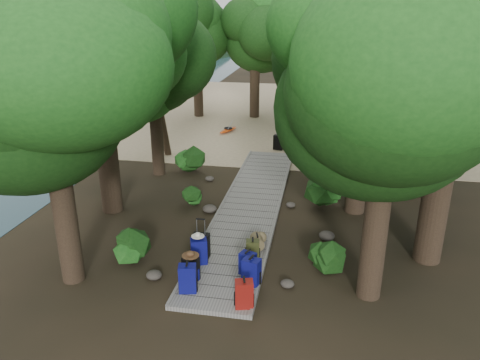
% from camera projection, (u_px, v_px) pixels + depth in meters
% --- Properties ---
extents(ground, '(120.00, 120.00, 0.00)m').
position_uv_depth(ground, '(246.00, 220.00, 15.08)').
color(ground, '#2F2417').
rests_on(ground, ground).
extents(sand_beach, '(40.00, 22.00, 0.02)m').
position_uv_depth(sand_beach, '(288.00, 112.00, 29.78)').
color(sand_beach, tan).
rests_on(sand_beach, ground).
extents(distant_hill, '(32.00, 16.00, 12.00)m').
position_uv_depth(distant_hill, '(24.00, 52.00, 65.95)').
color(distant_hill, black).
rests_on(distant_hill, ground).
extents(boardwalk, '(2.00, 12.00, 0.12)m').
position_uv_depth(boardwalk, '(251.00, 206.00, 15.98)').
color(boardwalk, gray).
rests_on(boardwalk, ground).
extents(backpack_left_a, '(0.46, 0.37, 0.77)m').
position_uv_depth(backpack_left_a, '(188.00, 277.00, 11.03)').
color(backpack_left_a, navy).
rests_on(backpack_left_a, boardwalk).
extents(backpack_left_b, '(0.45, 0.39, 0.69)m').
position_uv_depth(backpack_left_b, '(191.00, 267.00, 11.50)').
color(backpack_left_b, black).
rests_on(backpack_left_b, boardwalk).
extents(backpack_left_c, '(0.50, 0.43, 0.78)m').
position_uv_depth(backpack_left_c, '(199.00, 250.00, 12.24)').
color(backpack_left_c, navy).
rests_on(backpack_left_c, boardwalk).
extents(backpack_right_a, '(0.46, 0.38, 0.72)m').
position_uv_depth(backpack_right_a, '(244.00, 293.00, 10.48)').
color(backpack_right_a, maroon).
rests_on(backpack_right_a, boardwalk).
extents(backpack_right_b, '(0.48, 0.39, 0.75)m').
position_uv_depth(backpack_right_b, '(251.00, 270.00, 11.32)').
color(backpack_right_b, navy).
rests_on(backpack_right_b, boardwalk).
extents(backpack_right_c, '(0.46, 0.39, 0.66)m').
position_uv_depth(backpack_right_c, '(248.00, 262.00, 11.76)').
color(backpack_right_c, navy).
rests_on(backpack_right_c, boardwalk).
extents(backpack_right_d, '(0.39, 0.31, 0.54)m').
position_uv_depth(backpack_right_d, '(253.00, 248.00, 12.57)').
color(backpack_right_d, '#373D17').
rests_on(backpack_right_d, boardwalk).
extents(duffel_right_khaki, '(0.48, 0.61, 0.35)m').
position_uv_depth(duffel_right_khaki, '(257.00, 241.00, 13.11)').
color(duffel_right_khaki, brown).
rests_on(duffel_right_khaki, boardwalk).
extents(suitcase_on_boardwalk, '(0.44, 0.25, 0.68)m').
position_uv_depth(suitcase_on_boardwalk, '(201.00, 245.00, 12.57)').
color(suitcase_on_boardwalk, black).
rests_on(suitcase_on_boardwalk, boardwalk).
extents(lone_suitcase_on_sand, '(0.49, 0.34, 0.70)m').
position_uv_depth(lone_suitcase_on_sand, '(278.00, 142.00, 22.13)').
color(lone_suitcase_on_sand, black).
rests_on(lone_suitcase_on_sand, sand_beach).
extents(hat_brown, '(0.43, 0.43, 0.13)m').
position_uv_depth(hat_brown, '(190.00, 253.00, 11.34)').
color(hat_brown, '#51351E').
rests_on(hat_brown, backpack_left_b).
extents(hat_white, '(0.34, 0.34, 0.11)m').
position_uv_depth(hat_white, '(198.00, 234.00, 12.10)').
color(hat_white, silver).
rests_on(hat_white, backpack_left_c).
extents(kayak, '(1.77, 3.20, 0.32)m').
position_uv_depth(kayak, '(228.00, 129.00, 25.17)').
color(kayak, '#C44110').
rests_on(kayak, sand_beach).
extents(sun_lounger, '(1.23, 1.84, 0.57)m').
position_uv_depth(sun_lounger, '(335.00, 139.00, 22.88)').
color(sun_lounger, silver).
rests_on(sun_lounger, sand_beach).
extents(tree_right_a, '(4.85, 4.85, 8.09)m').
position_uv_depth(tree_right_a, '(387.00, 131.00, 9.79)').
color(tree_right_a, black).
rests_on(tree_right_a, ground).
extents(tree_right_b, '(5.73, 5.73, 10.24)m').
position_uv_depth(tree_right_b, '(457.00, 68.00, 10.96)').
color(tree_right_b, black).
rests_on(tree_right_b, ground).
extents(tree_right_c, '(5.47, 5.47, 9.47)m').
position_uv_depth(tree_right_c, '(368.00, 68.00, 14.06)').
color(tree_right_c, black).
rests_on(tree_right_c, ground).
extents(tree_right_d, '(5.88, 5.88, 10.78)m').
position_uv_depth(tree_right_d, '(440.00, 41.00, 15.25)').
color(tree_right_d, black).
rests_on(tree_right_d, ground).
extents(tree_right_e, '(4.58, 4.58, 8.25)m').
position_uv_depth(tree_right_e, '(380.00, 65.00, 19.60)').
color(tree_right_e, black).
rests_on(tree_right_e, ground).
extents(tree_right_f, '(4.89, 4.89, 8.74)m').
position_uv_depth(tree_right_f, '(434.00, 55.00, 20.89)').
color(tree_right_f, black).
rests_on(tree_right_f, ground).
extents(tree_left_a, '(4.74, 4.74, 7.89)m').
position_uv_depth(tree_left_a, '(52.00, 128.00, 10.47)').
color(tree_left_a, black).
rests_on(tree_left_a, ground).
extents(tree_left_b, '(5.42, 5.42, 9.76)m').
position_uv_depth(tree_left_b, '(97.00, 62.00, 14.08)').
color(tree_left_b, black).
rests_on(tree_left_b, ground).
extents(tree_left_c, '(4.05, 4.05, 7.05)m').
position_uv_depth(tree_left_c, '(154.00, 87.00, 17.92)').
color(tree_left_c, black).
rests_on(tree_left_c, ground).
extents(tree_back_a, '(4.84, 4.84, 8.37)m').
position_uv_depth(tree_back_a, '(255.00, 46.00, 27.16)').
color(tree_back_a, black).
rests_on(tree_back_a, ground).
extents(tree_back_b, '(5.57, 5.57, 9.94)m').
position_uv_depth(tree_back_b, '(329.00, 31.00, 27.77)').
color(tree_back_b, black).
rests_on(tree_back_b, ground).
extents(tree_back_c, '(4.71, 4.71, 8.49)m').
position_uv_depth(tree_back_c, '(372.00, 46.00, 26.85)').
color(tree_back_c, black).
rests_on(tree_back_c, ground).
extents(tree_back_d, '(4.84, 4.84, 8.07)m').
position_uv_depth(tree_back_d, '(197.00, 49.00, 27.44)').
color(tree_back_d, black).
rests_on(tree_back_d, ground).
extents(palm_right_a, '(4.75, 4.75, 8.09)m').
position_uv_depth(palm_right_a, '(338.00, 68.00, 19.32)').
color(palm_right_a, '#133D11').
rests_on(palm_right_a, ground).
extents(palm_right_b, '(4.75, 4.75, 9.19)m').
position_uv_depth(palm_right_b, '(389.00, 46.00, 22.70)').
color(palm_right_b, '#133D11').
rests_on(palm_right_b, ground).
extents(palm_right_c, '(4.48, 4.48, 7.12)m').
position_uv_depth(palm_right_c, '(334.00, 63.00, 24.64)').
color(palm_right_c, '#133D11').
rests_on(palm_right_c, ground).
extents(palm_left_a, '(4.36, 4.36, 6.94)m').
position_uv_depth(palm_left_a, '(158.00, 79.00, 20.30)').
color(palm_left_a, '#133D11').
rests_on(palm_left_a, ground).
extents(rock_left_a, '(0.41, 0.37, 0.22)m').
position_uv_depth(rock_left_a, '(154.00, 275.00, 11.83)').
color(rock_left_a, '#4C473F').
rests_on(rock_left_a, ground).
extents(rock_left_b, '(0.32, 0.29, 0.17)m').
position_uv_depth(rock_left_b, '(136.00, 247.00, 13.25)').
color(rock_left_b, '#4C473F').
rests_on(rock_left_b, ground).
extents(rock_left_c, '(0.47, 0.43, 0.26)m').
position_uv_depth(rock_left_c, '(210.00, 209.00, 15.59)').
color(rock_left_c, '#4C473F').
rests_on(rock_left_c, ground).
extents(rock_left_d, '(0.34, 0.31, 0.19)m').
position_uv_depth(rock_left_d, '(210.00, 179.00, 18.36)').
color(rock_left_d, '#4C473F').
rests_on(rock_left_d, ground).
extents(rock_right_a, '(0.35, 0.31, 0.19)m').
position_uv_depth(rock_right_a, '(287.00, 284.00, 11.50)').
color(rock_right_a, '#4C473F').
rests_on(rock_right_a, ground).
extents(rock_right_b, '(0.47, 0.42, 0.26)m').
position_uv_depth(rock_right_b, '(327.00, 236.00, 13.79)').
color(rock_right_b, '#4C473F').
rests_on(rock_right_b, ground).
extents(rock_right_c, '(0.32, 0.29, 0.18)m').
position_uv_depth(rock_right_c, '(291.00, 205.00, 16.00)').
color(rock_right_c, '#4C473F').
rests_on(rock_right_c, ground).
extents(rock_right_d, '(0.64, 0.58, 0.35)m').
position_uv_depth(rock_right_d, '(325.00, 176.00, 18.37)').
color(rock_right_d, '#4C473F').
rests_on(rock_right_d, ground).
extents(shrub_left_a, '(1.10, 1.10, 0.99)m').
position_uv_depth(shrub_left_a, '(135.00, 247.00, 12.40)').
color(shrub_left_a, '#1A5218').
rests_on(shrub_left_a, ground).
extents(shrub_left_b, '(0.77, 0.77, 0.69)m').
position_uv_depth(shrub_left_b, '(189.00, 197.00, 15.94)').
color(shrub_left_b, '#1A5218').
rests_on(shrub_left_b, ground).
extents(shrub_left_c, '(1.14, 1.14, 1.02)m').
position_uv_depth(shrub_left_c, '(191.00, 159.00, 19.26)').
color(shrub_left_c, '#1A5218').
rests_on(shrub_left_c, ground).
extents(shrub_right_a, '(0.95, 0.95, 0.86)m').
position_uv_depth(shrub_right_a, '(328.00, 256.00, 12.08)').
color(shrub_right_a, '#1A5218').
rests_on(shrub_right_a, ground).
extents(shrub_right_b, '(1.40, 1.40, 1.26)m').
position_uv_depth(shrub_right_b, '(323.00, 189.00, 15.90)').
color(shrub_right_b, '#1A5218').
rests_on(shrub_right_b, ground).
extents(shrub_right_c, '(0.87, 0.87, 0.79)m').
position_uv_depth(shrub_right_c, '(322.00, 158.00, 19.79)').
color(shrub_right_c, '#1A5218').
rests_on(shrub_right_c, ground).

